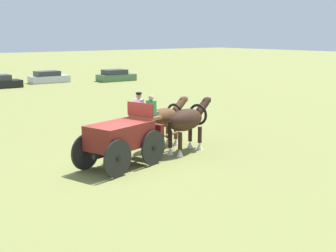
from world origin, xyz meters
TOP-DOWN VIEW (x-y plane):
  - ground_plane at (0.00, 0.00)m, footprint 220.00×220.00m
  - show_wagon at (0.17, 0.05)m, footprint 5.64×2.61m
  - draft_horse_near at (3.33, 1.59)m, footprint 3.10×1.40m
  - draft_horse_off at (3.66, 0.34)m, footprint 3.14×1.49m
  - parked_vehicle_e at (10.69, 31.56)m, footprint 4.13×1.92m
  - parked_vehicle_f at (17.28, 28.87)m, footprint 4.12×2.09m

SIDE VIEW (x-z plane):
  - ground_plane at x=0.00m, z-range 0.00..0.00m
  - parked_vehicle_e at x=10.69m, z-range -0.08..1.16m
  - parked_vehicle_f at x=17.28m, z-range -0.08..1.16m
  - show_wagon at x=0.17m, z-range -0.15..2.61m
  - draft_horse_near at x=3.33m, z-range 0.23..2.41m
  - draft_horse_off at x=3.66m, z-range 0.26..2.51m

